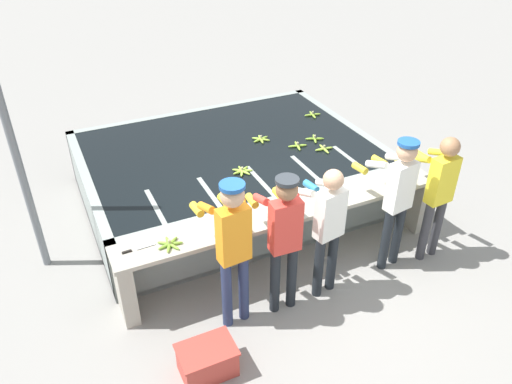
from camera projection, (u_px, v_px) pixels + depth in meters
name	position (u px, v px, depth m)	size (l,w,h in m)	color
ground_plane	(295.00, 276.00, 6.05)	(80.00, 80.00, 0.00)	gray
wash_tank	(231.00, 173.00, 7.34)	(4.11, 3.08, 0.82)	gray
work_ledge	(287.00, 227.00, 5.91)	(4.11, 0.45, 0.82)	#A8A393
worker_0	(232.00, 241.00, 4.90)	(0.44, 0.74, 1.74)	navy
worker_1	(284.00, 232.00, 5.10)	(0.42, 0.73, 1.68)	#1E2328
worker_2	(327.00, 222.00, 5.35)	(0.48, 0.74, 1.62)	#1E2328
worker_3	(397.00, 192.00, 5.70)	(0.47, 0.74, 1.71)	#1E2328
worker_4	(438.00, 188.00, 5.87)	(0.43, 0.72, 1.66)	#38383D
banana_bunch_floating_0	(298.00, 146.00, 7.13)	(0.28, 0.28, 0.08)	#8CB738
banana_bunch_floating_1	(261.00, 139.00, 7.31)	(0.28, 0.28, 0.08)	#93BC3D
banana_bunch_floating_2	(324.00, 149.00, 7.05)	(0.28, 0.28, 0.08)	#9EC642
banana_bunch_floating_3	(313.00, 115.00, 8.06)	(0.28, 0.28, 0.08)	#8CB738
banana_bunch_floating_4	(242.00, 171.00, 6.52)	(0.28, 0.28, 0.08)	#93BC3D
banana_bunch_floating_5	(315.00, 139.00, 7.32)	(0.27, 0.27, 0.08)	#7FAD33
banana_bunch_ledge_0	(329.00, 202.00, 5.89)	(0.28, 0.28, 0.08)	#93BC3D
banana_bunch_ledge_1	(170.00, 244.00, 5.22)	(0.28, 0.27, 0.08)	#75A333
knife_0	(134.00, 250.00, 5.16)	(0.35, 0.04, 0.02)	silver
crate	(207.00, 360.00, 4.79)	(0.55, 0.39, 0.32)	#B73D33
support_post_left	(14.00, 150.00, 5.39)	(0.09, 0.09, 3.20)	slate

